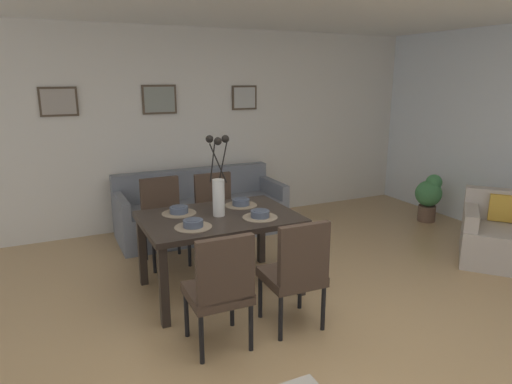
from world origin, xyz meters
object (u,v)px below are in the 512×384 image
(sofa, at_px, (201,212))
(centerpiece_vase, at_px, (218,186))
(bowl_far_right, at_px, (241,202))
(armchair, at_px, (502,236))
(potted_plant, at_px, (429,195))
(bowl_near_left, at_px, (193,223))
(framed_picture_right, at_px, (244,98))
(dining_chair_far_right, at_px, (216,211))
(bowl_far_left, at_px, (260,213))
(dining_chair_far_left, at_px, (296,270))
(dining_table, at_px, (219,224))
(framed_picture_left, at_px, (58,102))
(bowl_near_right, at_px, (179,209))
(framed_picture_center, at_px, (159,100))
(dining_chair_near_right, at_px, (164,216))
(dining_chair_near_left, at_px, (221,286))

(sofa, bearing_deg, centerpiece_vase, -102.09)
(bowl_far_right, bearing_deg, centerpiece_vase, -145.42)
(armchair, bearing_deg, potted_plant, 75.71)
(bowl_near_left, xyz_separation_m, framed_picture_right, (1.50, 2.31, 0.92))
(dining_chair_far_right, bearing_deg, bowl_far_left, -88.69)
(bowl_far_right, height_order, armchair, bowl_far_right)
(dining_chair_far_left, bearing_deg, dining_table, 108.51)
(armchair, bearing_deg, dining_chair_far_right, 150.65)
(framed_picture_left, bearing_deg, bowl_near_right, -65.03)
(bowl_near_left, xyz_separation_m, framed_picture_center, (0.32, 2.31, 0.92))
(sofa, xyz_separation_m, armchair, (2.69, -2.29, 0.01))
(dining_chair_near_right, relative_size, sofa, 0.44)
(bowl_near_right, bearing_deg, framed_picture_right, 51.26)
(sofa, bearing_deg, dining_chair_near_right, -132.71)
(framed_picture_right, bearing_deg, centerpiece_vase, -119.59)
(dining_chair_near_left, xyz_separation_m, armchair, (3.37, 0.24, -0.23))
(dining_table, distance_m, bowl_near_right, 0.40)
(bowl_far_left, bearing_deg, dining_chair_near_left, -133.18)
(bowl_near_right, xyz_separation_m, framed_picture_right, (1.50, 1.87, 0.92))
(dining_chair_far_left, height_order, bowl_far_left, dining_chair_far_left)
(bowl_near_left, bearing_deg, dining_chair_far_left, -47.97)
(sofa, bearing_deg, framed_picture_left, 162.54)
(dining_chair_near_right, bearing_deg, dining_chair_far_right, -4.05)
(bowl_near_right, xyz_separation_m, bowl_far_right, (0.63, 0.00, 0.00))
(dining_chair_far_right, distance_m, armchair, 3.16)
(sofa, bearing_deg, dining_table, -102.11)
(bowl_near_right, relative_size, framed_picture_left, 0.40)
(sofa, height_order, potted_plant, sofa)
(dining_chair_far_right, distance_m, potted_plant, 3.11)
(dining_chair_near_right, bearing_deg, bowl_near_right, -91.08)
(dining_chair_near_right, distance_m, framed_picture_center, 1.70)
(dining_chair_far_left, distance_m, bowl_near_left, 0.96)
(dining_chair_near_right, distance_m, dining_chair_far_right, 0.59)
(bowl_near_left, distance_m, framed_picture_right, 2.90)
(bowl_far_left, bearing_deg, bowl_near_right, 145.34)
(dining_chair_near_left, height_order, bowl_near_right, dining_chair_near_left)
(bowl_far_right, bearing_deg, bowl_near_right, 180.00)
(dining_chair_near_right, bearing_deg, bowl_far_left, -61.25)
(sofa, height_order, framed_picture_left, framed_picture_left)
(centerpiece_vase, bearing_deg, potted_plant, 11.99)
(sofa, relative_size, armchair, 1.86)
(dining_chair_far_left, bearing_deg, centerpiece_vase, 108.43)
(dining_chair_far_right, xyz_separation_m, potted_plant, (3.10, -0.14, -0.14))
(sofa, bearing_deg, dining_chair_far_left, -90.98)
(dining_chair_near_left, relative_size, dining_chair_far_right, 1.00)
(dining_table, xyz_separation_m, framed_picture_right, (1.19, 2.09, 1.04))
(dining_chair_near_right, height_order, framed_picture_center, framed_picture_center)
(armchair, bearing_deg, framed_picture_center, 137.63)
(framed_picture_left, bearing_deg, bowl_far_right, -51.26)
(framed_picture_right, bearing_deg, armchair, -56.28)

